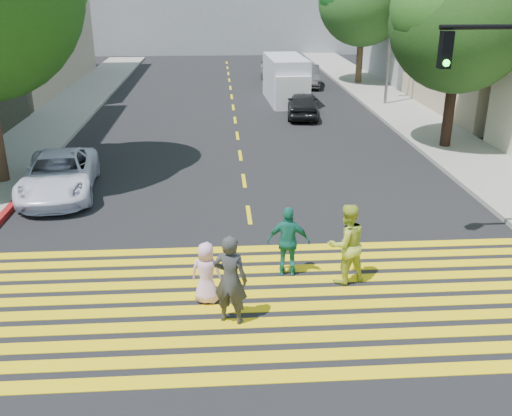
{
  "coord_description": "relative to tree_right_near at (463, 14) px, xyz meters",
  "views": [
    {
      "loc": [
        -0.81,
        -9.02,
        6.19
      ],
      "look_at": [
        0.0,
        3.0,
        1.4
      ],
      "focal_mm": 40.0,
      "sensor_mm": 36.0,
      "label": 1
    }
  ],
  "objects": [
    {
      "name": "curb_red",
      "position": [
        -15.11,
        -6.41,
        -5.01
      ],
      "size": [
        0.2,
        8.0,
        0.16
      ],
      "primitive_type": "cube",
      "color": "maroon",
      "rests_on": "ground"
    },
    {
      "name": "silver_car",
      "position": [
        -5.02,
        18.82,
        -4.42
      ],
      "size": [
        2.28,
        4.77,
        1.34
      ],
      "primitive_type": "imported",
      "rotation": [
        0.0,
        0.0,
        3.05
      ],
      "color": "gray",
      "rests_on": "ground"
    },
    {
      "name": "ground",
      "position": [
        -8.21,
        -12.41,
        -5.09
      ],
      "size": [
        120.0,
        120.0,
        0.0
      ],
      "primitive_type": "plane",
      "color": "black"
    },
    {
      "name": "pedestrian_woman",
      "position": [
        -6.32,
        -10.41,
        -4.18
      ],
      "size": [
        1.05,
        0.92,
        1.82
      ],
      "primitive_type": "imported",
      "rotation": [
        0.0,
        0.0,
        3.45
      ],
      "color": "#B5C43B",
      "rests_on": "ground"
    },
    {
      "name": "sidewalk_right",
      "position": [
        0.29,
        2.59,
        -5.02
      ],
      "size": [
        3.0,
        60.0,
        0.15
      ],
      "primitive_type": "cube",
      "color": "gray",
      "rests_on": "ground"
    },
    {
      "name": "pedestrian_child",
      "position": [
        -9.34,
        -11.07,
        -4.43
      ],
      "size": [
        0.73,
        0.57,
        1.33
      ],
      "primitive_type": "imported",
      "rotation": [
        0.0,
        0.0,
        2.88
      ],
      "color": "#EEB2DA",
      "rests_on": "ground"
    },
    {
      "name": "building_right_grey",
      "position": [
        6.79,
        17.59,
        -0.09
      ],
      "size": [
        10.0,
        10.0,
        10.0
      ],
      "primitive_type": "cube",
      "color": "gray",
      "rests_on": "ground"
    },
    {
      "name": "crosswalk",
      "position": [
        -8.21,
        -11.13,
        -5.09
      ],
      "size": [
        13.4,
        5.3,
        0.01
      ],
      "color": "yellow",
      "rests_on": "ground"
    },
    {
      "name": "white_van",
      "position": [
        -5.26,
        9.89,
        -3.95
      ],
      "size": [
        2.12,
        5.18,
        2.41
      ],
      "rotation": [
        0.0,
        0.0,
        0.04
      ],
      "color": "silver",
      "rests_on": "ground"
    },
    {
      "name": "lane_line",
      "position": [
        -8.21,
        10.09,
        -5.09
      ],
      "size": [
        0.12,
        34.4,
        0.01
      ],
      "color": "yellow",
      "rests_on": "ground"
    },
    {
      "name": "sidewalk_left",
      "position": [
        -16.71,
        9.59,
        -5.02
      ],
      "size": [
        3.0,
        40.0,
        0.15
      ],
      "primitive_type": "cube",
      "color": "gray",
      "rests_on": "ground"
    },
    {
      "name": "white_sedan",
      "position": [
        -13.99,
        -4.3,
        -4.45
      ],
      "size": [
        2.63,
        4.81,
        1.28
      ],
      "primitive_type": "imported",
      "rotation": [
        0.0,
        0.0,
        0.11
      ],
      "color": "silver",
      "rests_on": "ground"
    },
    {
      "name": "tree_right_near",
      "position": [
        0.0,
        0.0,
        0.0
      ],
      "size": [
        5.98,
        5.66,
        7.53
      ],
      "rotation": [
        0.0,
        0.0,
        0.1
      ],
      "color": "black",
      "rests_on": "ground"
    },
    {
      "name": "dark_car_parked",
      "position": [
        -3.3,
        14.77,
        -4.44
      ],
      "size": [
        1.81,
        4.08,
        1.3
      ],
      "primitive_type": "imported",
      "rotation": [
        0.0,
        0.0,
        -0.11
      ],
      "color": "#2C2D30",
      "rests_on": "ground"
    },
    {
      "name": "pedestrian_extra",
      "position": [
        -7.53,
        -9.99,
        -4.29
      ],
      "size": [
        1.0,
        0.55,
        1.62
      ],
      "primitive_type": "imported",
      "rotation": [
        0.0,
        0.0,
        2.97
      ],
      "color": "#1A7160",
      "rests_on": "ground"
    },
    {
      "name": "street_lamp",
      "position": [
        -0.28,
        8.4,
        -0.13
      ],
      "size": [
        1.96,
        0.29,
        8.64
      ],
      "rotation": [
        0.0,
        0.0,
        0.06
      ],
      "color": "slate",
      "rests_on": "ground"
    },
    {
      "name": "pedestrian_man",
      "position": [
        -8.87,
        -11.85,
        -4.18
      ],
      "size": [
        0.78,
        0.65,
        1.84
      ],
      "primitive_type": "imported",
      "rotation": [
        0.0,
        0.0,
        2.78
      ],
      "color": "#313133",
      "rests_on": "ground"
    },
    {
      "name": "dark_car_near",
      "position": [
        -4.89,
        5.99,
        -4.47
      ],
      "size": [
        1.91,
        3.81,
        1.25
      ],
      "primitive_type": "imported",
      "rotation": [
        0.0,
        0.0,
        3.02
      ],
      "color": "black",
      "rests_on": "ground"
    }
  ]
}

